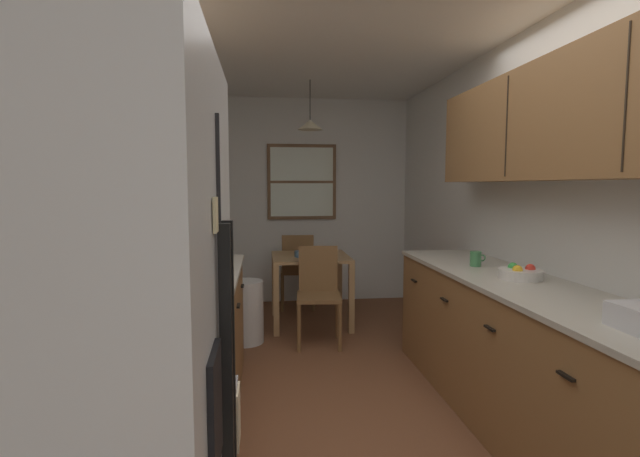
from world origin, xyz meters
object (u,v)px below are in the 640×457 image
(trash_bin, at_px, (245,312))
(storage_canister, at_px, (169,277))
(stove_range, at_px, (140,450))
(dining_chair_near, at_px, (319,290))
(table_serving_bowl, at_px, (303,254))
(dining_table, at_px, (310,267))
(microwave_over_range, at_px, (95,138))
(fruit_bowl, at_px, (520,273))
(mug_by_coffeemaker, at_px, (476,259))
(dining_chair_far, at_px, (298,268))

(trash_bin, xyz_separation_m, storage_canister, (-0.30, -1.91, 0.71))
(stove_range, relative_size, dining_chair_near, 1.22)
(stove_range, xyz_separation_m, table_serving_bowl, (0.87, 3.02, 0.29))
(dining_table, relative_size, storage_canister, 3.79)
(microwave_over_range, bearing_deg, fruit_bowl, 22.72)
(dining_table, relative_size, trash_bin, 1.37)
(dining_table, xyz_separation_m, dining_chair_near, (0.02, -0.61, -0.11))
(dining_table, bearing_deg, mug_by_coffeemaker, -60.05)
(storage_canister, bearing_deg, trash_bin, 81.09)
(fruit_bowl, bearing_deg, dining_table, 115.86)
(storage_canister, xyz_separation_m, table_serving_bowl, (0.88, 2.36, -0.24))
(stove_range, height_order, storage_canister, storage_canister)
(trash_bin, bearing_deg, microwave_over_range, -98.99)
(trash_bin, relative_size, table_serving_bowl, 3.36)
(stove_range, distance_m, microwave_over_range, 1.17)
(storage_canister, xyz_separation_m, fruit_bowl, (2.04, 0.23, -0.07))
(dining_chair_near, height_order, storage_canister, storage_canister)
(stove_range, xyz_separation_m, dining_table, (0.96, 3.11, 0.14))
(mug_by_coffeemaker, distance_m, table_serving_bowl, 2.00)
(fruit_bowl, relative_size, table_serving_bowl, 1.49)
(trash_bin, bearing_deg, storage_canister, -98.91)
(dining_table, bearing_deg, trash_bin, -141.60)
(dining_chair_near, relative_size, mug_by_coffeemaker, 7.82)
(stove_range, relative_size, dining_table, 1.37)
(microwave_over_range, relative_size, trash_bin, 1.07)
(table_serving_bowl, bearing_deg, storage_canister, -110.42)
(stove_range, relative_size, dining_chair_far, 1.22)
(dining_chair_near, bearing_deg, mug_by_coffeemaker, -48.97)
(stove_range, bearing_deg, microwave_over_range, 179.97)
(microwave_over_range, distance_m, trash_bin, 2.94)
(dining_chair_near, height_order, mug_by_coffeemaker, mug_by_coffeemaker)
(stove_range, height_order, mug_by_coffeemaker, stove_range)
(dining_chair_near, relative_size, storage_canister, 4.26)
(stove_range, bearing_deg, trash_bin, 83.48)
(dining_chair_near, height_order, fruit_bowl, fruit_bowl)
(storage_canister, height_order, table_serving_bowl, storage_canister)
(stove_range, xyz_separation_m, storage_canister, (-0.01, 0.66, 0.53))
(dining_chair_near, bearing_deg, trash_bin, 173.48)
(stove_range, distance_m, trash_bin, 2.60)
(dining_table, xyz_separation_m, mug_by_coffeemaker, (1.00, -1.74, 0.34))
(dining_chair_far, height_order, fruit_bowl, fruit_bowl)
(storage_canister, bearing_deg, fruit_bowl, 6.58)
(dining_table, relative_size, dining_chair_near, 0.89)
(dining_chair_far, xyz_separation_m, mug_by_coffeemaker, (1.10, -2.35, 0.45))
(dining_chair_far, height_order, table_serving_bowl, dining_chair_far)
(table_serving_bowl, bearing_deg, trash_bin, -142.33)
(dining_table, xyz_separation_m, storage_canister, (-0.97, -2.44, 0.40))
(table_serving_bowl, bearing_deg, dining_table, 42.90)
(dining_chair_near, bearing_deg, storage_canister, -118.13)
(stove_range, height_order, dining_table, stove_range)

